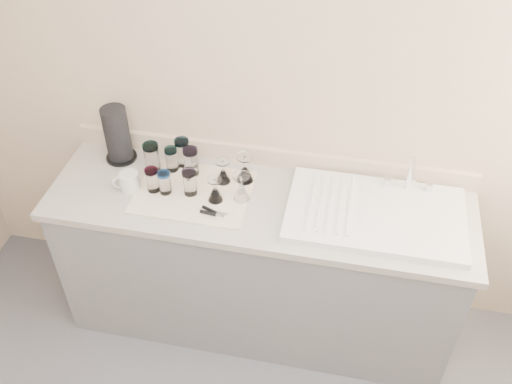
% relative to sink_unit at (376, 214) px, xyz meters
% --- Properties ---
extents(room_envelope, '(3.54, 3.50, 2.52)m').
position_rel_sink_unit_xyz_m(room_envelope, '(-0.55, -1.20, 0.64)').
color(room_envelope, '#4E4E53').
rests_on(room_envelope, ground).
extents(counter_unit, '(2.06, 0.62, 0.90)m').
position_rel_sink_unit_xyz_m(counter_unit, '(-0.55, -0.00, -0.47)').
color(counter_unit, slate).
rests_on(counter_unit, ground).
extents(sink_unit, '(0.82, 0.50, 0.22)m').
position_rel_sink_unit_xyz_m(sink_unit, '(0.00, 0.00, 0.00)').
color(sink_unit, white).
rests_on(sink_unit, counter_unit).
extents(dish_towel, '(0.55, 0.42, 0.01)m').
position_rel_sink_unit_xyz_m(dish_towel, '(-0.88, -0.01, -0.02)').
color(dish_towel, white).
rests_on(dish_towel, counter_unit).
extents(tumbler_teal, '(0.08, 0.08, 0.16)m').
position_rel_sink_unit_xyz_m(tumbler_teal, '(-1.12, 0.11, 0.07)').
color(tumbler_teal, white).
rests_on(tumbler_teal, dish_towel).
extents(tumbler_cyan, '(0.06, 0.06, 0.13)m').
position_rel_sink_unit_xyz_m(tumbler_cyan, '(-1.03, 0.13, 0.05)').
color(tumbler_cyan, white).
rests_on(tumbler_cyan, dish_towel).
extents(tumbler_purple, '(0.08, 0.08, 0.15)m').
position_rel_sink_unit_xyz_m(tumbler_purple, '(-0.92, 0.12, 0.06)').
color(tumbler_purple, white).
rests_on(tumbler_purple, dish_towel).
extents(tumbler_magenta, '(0.06, 0.06, 0.13)m').
position_rel_sink_unit_xyz_m(tumbler_magenta, '(-1.07, -0.04, 0.05)').
color(tumbler_magenta, white).
rests_on(tumbler_magenta, dish_towel).
extents(tumbler_blue, '(0.06, 0.06, 0.12)m').
position_rel_sink_unit_xyz_m(tumbler_blue, '(-1.01, -0.04, 0.05)').
color(tumbler_blue, white).
rests_on(tumbler_blue, dish_towel).
extents(tumbler_lavender, '(0.07, 0.07, 0.14)m').
position_rel_sink_unit_xyz_m(tumbler_lavender, '(-0.89, -0.02, 0.06)').
color(tumbler_lavender, white).
rests_on(tumbler_lavender, dish_towel).
extents(tumbler_extra, '(0.07, 0.07, 0.15)m').
position_rel_sink_unit_xyz_m(tumbler_extra, '(-0.99, 0.19, 0.06)').
color(tumbler_extra, white).
rests_on(tumbler_extra, dish_towel).
extents(goblet_back_left, '(0.07, 0.07, 0.13)m').
position_rel_sink_unit_xyz_m(goblet_back_left, '(-0.75, 0.10, 0.03)').
color(goblet_back_left, white).
rests_on(goblet_back_left, dish_towel).
extents(goblet_back_right, '(0.08, 0.08, 0.15)m').
position_rel_sink_unit_xyz_m(goblet_back_right, '(-0.65, 0.13, 0.04)').
color(goblet_back_right, white).
rests_on(goblet_back_right, dish_towel).
extents(goblet_front_left, '(0.07, 0.07, 0.13)m').
position_rel_sink_unit_xyz_m(goblet_front_left, '(-0.76, -0.04, 0.03)').
color(goblet_front_left, white).
rests_on(goblet_front_left, dish_towel).
extents(goblet_front_right, '(0.08, 0.08, 0.14)m').
position_rel_sink_unit_xyz_m(goblet_front_right, '(-0.64, -0.01, 0.04)').
color(goblet_front_right, white).
rests_on(goblet_front_right, dish_towel).
extents(can_opener, '(0.14, 0.07, 0.02)m').
position_rel_sink_unit_xyz_m(can_opener, '(-0.74, -0.15, -0.00)').
color(can_opener, silver).
rests_on(can_opener, dish_towel).
extents(white_mug, '(0.14, 0.12, 0.10)m').
position_rel_sink_unit_xyz_m(white_mug, '(-1.19, -0.05, 0.03)').
color(white_mug, silver).
rests_on(white_mug, counter_unit).
extents(paper_towel_roll, '(0.16, 0.16, 0.30)m').
position_rel_sink_unit_xyz_m(paper_towel_roll, '(-1.32, 0.18, 0.13)').
color(paper_towel_roll, black).
rests_on(paper_towel_roll, counter_unit).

